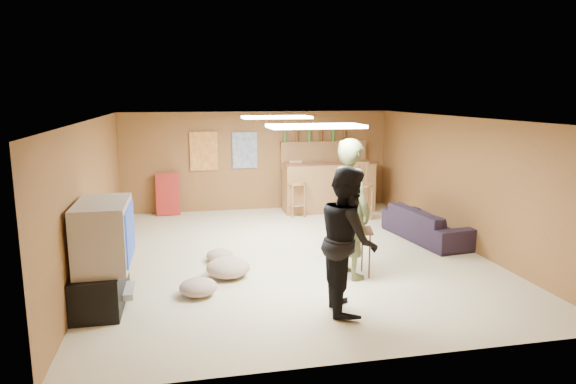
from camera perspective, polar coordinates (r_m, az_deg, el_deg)
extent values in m
plane|color=beige|center=(8.44, 0.28, -6.94)|extent=(7.00, 7.00, 0.00)
cube|color=silver|center=(8.05, 0.30, 8.16)|extent=(6.00, 7.00, 0.02)
cube|color=brown|center=(11.58, -3.36, 3.47)|extent=(6.00, 0.02, 2.20)
cube|color=brown|center=(4.90, 8.99, -6.76)|extent=(6.00, 0.02, 2.20)
cube|color=brown|center=(8.10, -20.94, -0.38)|extent=(0.02, 7.00, 2.20)
cube|color=brown|center=(9.27, 18.74, 1.09)|extent=(0.02, 7.00, 2.20)
cube|color=black|center=(6.84, -20.05, -9.68)|extent=(0.55, 1.30, 0.50)
cube|color=#B2B2B7|center=(6.85, -18.14, -10.44)|extent=(0.35, 0.50, 0.08)
cube|color=#B2B2B7|center=(6.64, -19.81, -4.40)|extent=(0.60, 1.10, 0.80)
cube|color=navy|center=(6.61, -17.14, -4.32)|extent=(0.02, 0.95, 0.65)
cube|color=#8D5E33|center=(11.45, 4.52, 0.59)|extent=(2.00, 0.60, 1.10)
cube|color=#462316|center=(11.13, 4.93, 3.15)|extent=(2.10, 0.12, 0.05)
cube|color=#8D5E33|center=(11.75, 3.97, 5.53)|extent=(2.00, 0.18, 0.05)
cube|color=#8D5E33|center=(11.80, 3.93, 4.09)|extent=(2.00, 0.14, 0.60)
cube|color=#BF3F26|center=(11.39, -9.34, 4.49)|extent=(0.60, 0.03, 0.85)
cube|color=#334C99|center=(11.47, -4.83, 4.64)|extent=(0.55, 0.03, 0.80)
cube|color=#A8251F|center=(11.36, -13.20, -0.26)|extent=(0.50, 0.26, 0.91)
cube|color=white|center=(6.59, 3.06, 7.32)|extent=(1.20, 0.60, 0.04)
cube|color=white|center=(9.22, -1.29, 8.30)|extent=(1.20, 0.60, 0.04)
imported|color=#505933|center=(7.26, 7.01, -1.85)|extent=(0.66, 0.83, 1.98)
imported|color=black|center=(6.15, 6.67, -5.27)|extent=(0.76, 0.92, 1.75)
imported|color=black|center=(9.54, 15.20, -3.47)|extent=(1.00, 2.01, 0.56)
cube|color=#462316|center=(7.44, 7.19, -6.70)|extent=(0.62, 0.54, 0.69)
cylinder|color=#A42C0A|center=(7.32, 6.50, -3.74)|extent=(0.09, 0.09, 0.11)
cylinder|color=#A42C0A|center=(7.28, 7.93, -3.85)|extent=(0.08, 0.08, 0.10)
cylinder|color=navy|center=(7.47, 8.01, -3.43)|extent=(0.10, 0.10, 0.12)
ellipsoid|color=gray|center=(7.45, -6.66, -8.31)|extent=(0.65, 0.65, 0.28)
ellipsoid|color=gray|center=(8.16, -7.62, -6.97)|extent=(0.54, 0.54, 0.19)
ellipsoid|color=gray|center=(6.86, -9.94, -10.36)|extent=(0.60, 0.60, 0.22)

